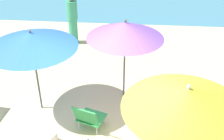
# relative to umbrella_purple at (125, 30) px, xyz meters

# --- Properties ---
(ground_plane) EXTENTS (40.00, 40.00, 0.00)m
(ground_plane) POSITION_rel_umbrella_purple_xyz_m (-0.48, -1.45, -1.70)
(ground_plane) COLOR beige
(umbrella_purple) EXTENTS (1.67, 1.67, 1.94)m
(umbrella_purple) POSITION_rel_umbrella_purple_xyz_m (0.00, 0.00, 0.00)
(umbrella_purple) COLOR #4C4C51
(umbrella_purple) RESTS_ON ground_plane
(umbrella_yellow) EXTENTS (1.90, 1.90, 1.89)m
(umbrella_yellow) POSITION_rel_umbrella_purple_xyz_m (0.99, -2.24, -0.05)
(umbrella_yellow) COLOR silver
(umbrella_yellow) RESTS_ON ground_plane
(umbrella_blue) EXTENTS (1.85, 1.85, 1.92)m
(umbrella_blue) POSITION_rel_umbrella_purple_xyz_m (-1.83, -0.62, -0.01)
(umbrella_blue) COLOR #4C4C51
(umbrella_blue) RESTS_ON ground_plane
(beach_chair_b) EXTENTS (0.72, 0.72, 0.54)m
(beach_chair_b) POSITION_rel_umbrella_purple_xyz_m (1.48, -1.00, -1.43)
(beach_chair_b) COLOR red
(beach_chair_b) RESTS_ON ground_plane
(beach_chair_c) EXTENTS (0.53, 0.49, 0.59)m
(beach_chair_c) POSITION_rel_umbrella_purple_xyz_m (1.26, -0.51, -1.38)
(beach_chair_c) COLOR teal
(beach_chair_c) RESTS_ON ground_plane
(beach_chair_e) EXTENTS (0.67, 0.69, 0.67)m
(beach_chair_e) POSITION_rel_umbrella_purple_xyz_m (-0.64, -1.26, -1.36)
(beach_chair_e) COLOR #33934C
(beach_chair_e) RESTS_ON ground_plane
(person_a) EXTENTS (0.33, 0.33, 1.59)m
(person_a) POSITION_rel_umbrella_purple_xyz_m (-1.75, 2.74, -0.91)
(person_a) COLOR #389970
(person_a) RESTS_ON ground_plane
(beach_bag) EXTENTS (0.37, 0.32, 0.27)m
(beach_bag) POSITION_rel_umbrella_purple_xyz_m (-1.37, -1.71, -1.57)
(beach_bag) COLOR silver
(beach_bag) RESTS_ON ground_plane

